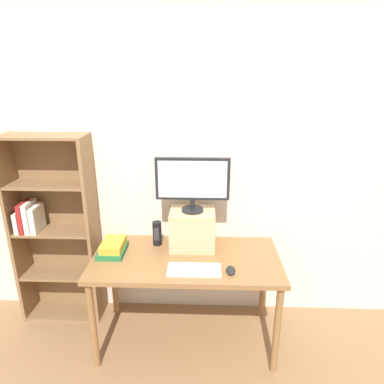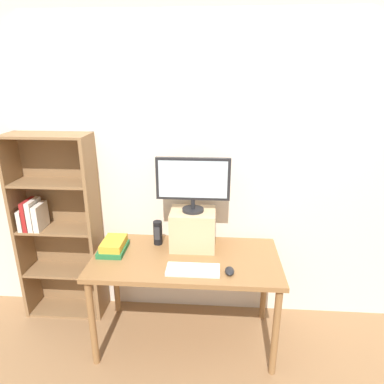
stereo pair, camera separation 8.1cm
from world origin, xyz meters
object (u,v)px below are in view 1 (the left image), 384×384
Objects in this scene: desk at (186,267)px; desk_speaker at (157,233)px; bookshelf_unit at (54,228)px; book_stack at (113,247)px; keyboard at (194,270)px; computer_monitor at (192,181)px; computer_mouse at (231,270)px; riser_box at (192,229)px.

desk is 0.36m from desk_speaker.
desk is at bearing -15.47° from bookshelf_unit.
book_stack is at bearing -25.06° from bookshelf_unit.
bookshelf_unit reaches higher than desk_speaker.
bookshelf_unit is 8.26× the size of desk_speaker.
desk_speaker reaches higher than keyboard.
computer_monitor reaches higher than desk.
bookshelf_unit is 1.27m from computer_monitor.
desk_speaker is at bearing 141.09° from desk.
computer_mouse is 0.69m from desk_speaker.
desk is at bearing -38.91° from desk_speaker.
computer_monitor is at bearing 75.73° from desk.
computer_mouse is 0.92m from book_stack.
bookshelf_unit reaches higher than computer_mouse.
keyboard is 0.68m from book_stack.
bookshelf_unit is 2.92× the size of computer_monitor.
desk_speaker is (-0.24, 0.19, 0.18)m from desk.
riser_box is at bearing 11.42° from book_stack.
desk_speaker is (0.89, -0.12, 0.03)m from bookshelf_unit.
desk is 4.05× the size of riser_box.
bookshelf_unit is at bearing 172.40° from desk_speaker.
keyboard is (0.07, -0.19, 0.09)m from desk.
computer_mouse is (0.25, -0.01, 0.01)m from keyboard.
book_stack is at bearing 159.26° from keyboard.
computer_mouse is 0.40× the size of book_stack.
riser_box reaches higher than book_stack.
desk_speaker reaches higher than book_stack.
desk is 5.39× the size of book_stack.
computer_mouse is (0.28, -0.37, -0.52)m from computer_monitor.
computer_monitor is 1.49× the size of keyboard.
book_stack is (-0.61, -0.12, -0.50)m from computer_monitor.
computer_mouse is at bearing -31.57° from desk.
desk_speaker is at bearing -7.60° from bookshelf_unit.
riser_box is at bearing 94.01° from keyboard.
keyboard is 0.50m from desk_speaker.
desk is 0.29m from riser_box.
desk is 2.53× the size of computer_monitor.
computer_monitor is at bearing 127.24° from computer_mouse.
riser_box is 0.39m from computer_monitor.
computer_mouse is (1.45, -0.51, -0.05)m from bookshelf_unit.
book_stack is (-0.88, 0.25, 0.03)m from computer_mouse.
computer_mouse reaches higher than keyboard.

